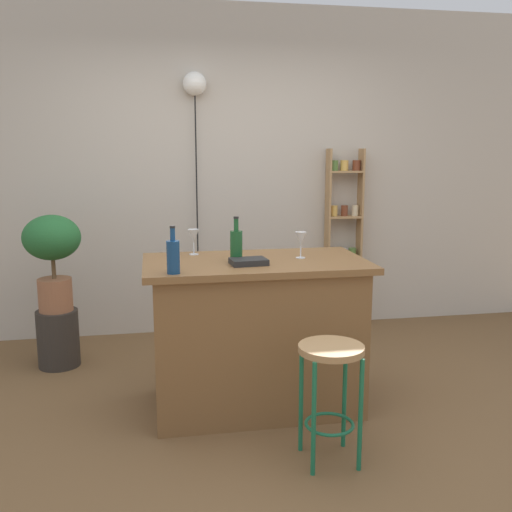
{
  "coord_description": "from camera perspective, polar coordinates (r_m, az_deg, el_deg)",
  "views": [
    {
      "loc": [
        -0.62,
        -3.07,
        1.6
      ],
      "look_at": [
        0.05,
        0.55,
        0.91
      ],
      "focal_mm": 40.31,
      "sensor_mm": 36.0,
      "label": 1
    }
  ],
  "objects": [
    {
      "name": "kitchen_counter",
      "position": [
        3.61,
        -0.06,
        -7.68
      ],
      "size": [
        1.35,
        0.75,
        0.94
      ],
      "color": "brown",
      "rests_on": "ground"
    },
    {
      "name": "bar_stool",
      "position": [
        3.01,
        7.42,
        -11.66
      ],
      "size": [
        0.34,
        0.34,
        0.63
      ],
      "color": "#196642",
      "rests_on": "ground"
    },
    {
      "name": "spice_shelf",
      "position": [
        5.23,
        8.67,
        1.84
      ],
      "size": [
        0.32,
        0.14,
        1.6
      ],
      "color": "#A87F51",
      "rests_on": "ground"
    },
    {
      "name": "plant_stool",
      "position": [
        4.57,
        -19.03,
        -7.72
      ],
      "size": [
        0.3,
        0.3,
        0.43
      ],
      "primitive_type": "cylinder",
      "color": "#2D2823",
      "rests_on": "ground"
    },
    {
      "name": "ground",
      "position": [
        3.52,
        0.86,
        -16.51
      ],
      "size": [
        12.0,
        12.0,
        0.0
      ],
      "primitive_type": "plane",
      "color": "brown"
    },
    {
      "name": "bottle_soda_blue",
      "position": [
        3.43,
        -1.97,
        1.1
      ],
      "size": [
        0.07,
        0.07,
        0.27
      ],
      "color": "#194C23",
      "rests_on": "kitchen_counter"
    },
    {
      "name": "bottle_wine_red",
      "position": [
        3.13,
        -8.22,
        0.03
      ],
      "size": [
        0.07,
        0.07,
        0.26
      ],
      "color": "navy",
      "rests_on": "kitchen_counter"
    },
    {
      "name": "wine_glass_center",
      "position": [
        3.68,
        -6.21,
        1.93
      ],
      "size": [
        0.07,
        0.07,
        0.16
      ],
      "color": "silver",
      "rests_on": "kitchen_counter"
    },
    {
      "name": "wine_glass_left",
      "position": [
        3.56,
        4.47,
        1.66
      ],
      "size": [
        0.07,
        0.07,
        0.16
      ],
      "color": "silver",
      "rests_on": "kitchen_counter"
    },
    {
      "name": "pendant_globe_light",
      "position": [
        4.95,
        -6.09,
        16.17
      ],
      "size": [
        0.2,
        0.2,
        2.23
      ],
      "color": "black",
      "rests_on": "ground"
    },
    {
      "name": "potted_plant",
      "position": [
        4.41,
        -19.55,
        0.51
      ],
      "size": [
        0.41,
        0.37,
        0.71
      ],
      "color": "#935B3D",
      "rests_on": "plant_stool"
    },
    {
      "name": "back_wall",
      "position": [
        5.06,
        -3.47,
        8.29
      ],
      "size": [
        6.4,
        0.1,
        2.8
      ],
      "primitive_type": "cube",
      "color": "#BCB2A3",
      "rests_on": "ground"
    },
    {
      "name": "cookbook",
      "position": [
        3.36,
        -0.74,
        -0.56
      ],
      "size": [
        0.22,
        0.17,
        0.03
      ],
      "primitive_type": "cube",
      "rotation": [
        0.0,
        0.0,
        0.1
      ],
      "color": "black",
      "rests_on": "kitchen_counter"
    }
  ]
}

